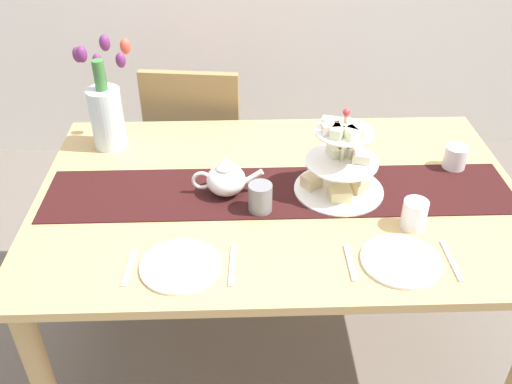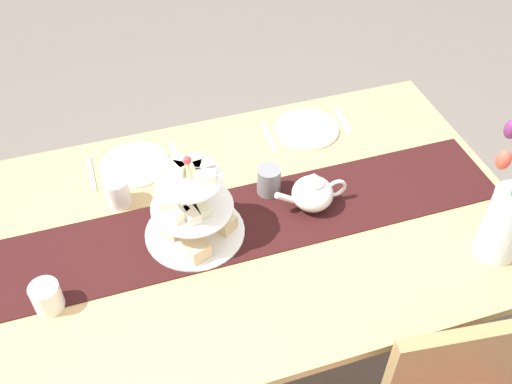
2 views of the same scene
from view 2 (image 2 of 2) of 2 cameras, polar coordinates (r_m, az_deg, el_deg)
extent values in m
plane|color=#6B6056|center=(2.41, 0.14, -14.61)|extent=(8.00, 8.00, 0.00)
cube|color=tan|center=(1.82, 0.18, -2.91)|extent=(1.62, 1.05, 0.03)
cylinder|color=tan|center=(2.61, 12.68, 2.40)|extent=(0.07, 0.07, 0.71)
cylinder|color=tan|center=(2.39, -20.66, -5.08)|extent=(0.07, 0.07, 0.71)
cylinder|color=tan|center=(2.17, 23.71, -13.31)|extent=(0.07, 0.07, 0.71)
cube|color=olive|center=(1.66, 19.30, -16.75)|extent=(0.42, 0.09, 0.45)
cube|color=black|center=(1.81, 0.14, -2.47)|extent=(1.56, 0.30, 0.00)
cylinder|color=beige|center=(1.67, -6.30, -0.79)|extent=(0.01, 0.01, 0.28)
cylinder|color=white|center=(1.77, -5.95, -3.88)|extent=(0.30, 0.30, 0.01)
cylinder|color=white|center=(1.69, -6.23, -1.42)|extent=(0.24, 0.24, 0.01)
cylinder|color=white|center=(1.62, -6.53, 1.27)|extent=(0.19, 0.19, 0.01)
cube|color=#E0BC80|center=(1.76, -8.09, -3.59)|extent=(0.07, 0.07, 0.04)
cube|color=#D4B88B|center=(1.69, -5.81, -5.50)|extent=(0.08, 0.09, 0.05)
cube|color=beige|center=(1.76, -3.03, -3.11)|extent=(0.08, 0.08, 0.04)
cube|color=beige|center=(1.80, -6.26, -2.10)|extent=(0.07, 0.07, 0.04)
cube|color=beige|center=(1.68, -8.41, -1.17)|extent=(0.06, 0.05, 0.03)
cube|color=beige|center=(1.65, -7.48, -2.16)|extent=(0.07, 0.06, 0.03)
cube|color=silver|center=(1.65, -6.18, -2.20)|extent=(0.04, 0.06, 0.03)
cube|color=beige|center=(1.66, -5.33, -1.70)|extent=(0.05, 0.06, 0.03)
cube|color=beige|center=(1.59, -4.92, 1.47)|extent=(0.06, 0.05, 0.03)
cube|color=silver|center=(1.62, -5.09, 2.42)|extent=(0.06, 0.04, 0.03)
cube|color=beige|center=(1.63, -5.88, 2.72)|extent=(0.06, 0.07, 0.03)
cube|color=#E1EAC1|center=(1.64, -7.36, 2.73)|extent=(0.05, 0.07, 0.03)
cube|color=beige|center=(1.62, -7.91, 2.25)|extent=(0.07, 0.06, 0.03)
sphere|color=red|center=(1.57, -6.73, 3.09)|extent=(0.02, 0.02, 0.02)
ellipsoid|color=white|center=(1.82, 5.53, -0.16)|extent=(0.13, 0.13, 0.10)
cone|color=white|center=(1.77, 5.68, 1.39)|extent=(0.06, 0.06, 0.04)
cylinder|color=white|center=(1.79, 2.87, -0.57)|extent=(0.07, 0.02, 0.06)
torus|color=white|center=(1.84, 7.83, 0.38)|extent=(0.07, 0.01, 0.07)
cylinder|color=silver|center=(1.78, 23.14, -2.92)|extent=(0.12, 0.12, 0.23)
ellipsoid|color=#EF4C38|center=(1.54, 22.98, 2.91)|extent=(0.04, 0.04, 0.06)
ellipsoid|color=#6B2860|center=(1.59, 23.64, 5.64)|extent=(0.04, 0.04, 0.06)
cylinder|color=white|center=(1.67, -19.72, -9.59)|extent=(0.08, 0.08, 0.08)
cylinder|color=white|center=(2.13, 5.00, 6.14)|extent=(0.23, 0.23, 0.01)
cube|color=silver|center=(2.18, 8.56, 6.78)|extent=(0.02, 0.15, 0.01)
cube|color=silver|center=(2.09, 1.29, 5.36)|extent=(0.02, 0.17, 0.01)
cylinder|color=white|center=(2.02, -11.74, 2.63)|extent=(0.23, 0.23, 0.01)
cube|color=silver|center=(2.03, -7.73, 3.46)|extent=(0.02, 0.15, 0.01)
cube|color=silver|center=(2.02, -15.74, 1.70)|extent=(0.02, 0.17, 0.01)
cylinder|color=slate|center=(1.86, 1.25, 1.13)|extent=(0.08, 0.08, 0.09)
cylinder|color=white|center=(1.87, -13.34, -0.02)|extent=(0.08, 0.08, 0.09)
camera|label=1|loc=(2.75, -9.09, 38.99)|focal=38.92mm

